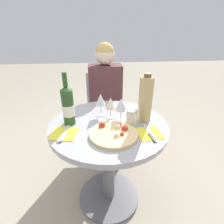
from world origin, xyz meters
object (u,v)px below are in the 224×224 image
object	(u,v)px
chair_behind_diner	(106,113)
seated_diner	(106,109)
wine_bottle	(68,106)
dining_table	(109,147)
pizza_large	(114,133)
tall_carafe	(146,99)

from	to	relation	value
chair_behind_diner	seated_diner	size ratio (longest dim) A/B	0.73
seated_diner	wine_bottle	bearing A→B (deg)	64.61
chair_behind_diner	dining_table	bearing A→B (deg)	88.23
dining_table	chair_behind_diner	world-z (taller)	chair_behind_diner
pizza_large	seated_diner	bearing A→B (deg)	89.95
dining_table	pizza_large	world-z (taller)	pizza_large
dining_table	seated_diner	world-z (taller)	seated_diner
wine_bottle	chair_behind_diner	bearing A→B (deg)	68.90
chair_behind_diner	wine_bottle	distance (m)	0.88
dining_table	wine_bottle	world-z (taller)	wine_bottle
wine_bottle	tall_carafe	size ratio (longest dim) A/B	1.05
dining_table	seated_diner	size ratio (longest dim) A/B	0.67
tall_carafe	chair_behind_diner	bearing A→B (deg)	107.52
pizza_large	wine_bottle	xyz separation A→B (m)	(-0.28, 0.17, 0.12)
dining_table	tall_carafe	distance (m)	0.43
pizza_large	tall_carafe	bearing A→B (deg)	37.16
pizza_large	wine_bottle	size ratio (longest dim) A/B	0.84
tall_carafe	dining_table	bearing A→B (deg)	-173.73
wine_bottle	tall_carafe	bearing A→B (deg)	0.42
pizza_large	tall_carafe	world-z (taller)	tall_carafe
pizza_large	wine_bottle	world-z (taller)	wine_bottle
tall_carafe	pizza_large	bearing A→B (deg)	-142.84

